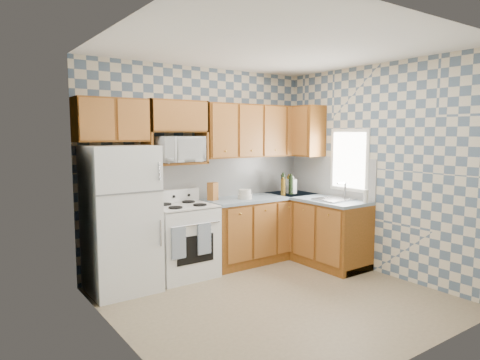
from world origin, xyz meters
The scene contains 30 objects.
floor centered at (0.00, 0.00, 0.00)m, with size 3.40×3.40×0.00m, color #79684D.
back_wall centered at (0.00, 1.60, 1.35)m, with size 3.40×0.02×2.70m, color slate.
right_wall centered at (1.70, 0.00, 1.35)m, with size 0.02×3.20×2.70m, color slate.
backsplash_back centered at (0.40, 1.59, 1.20)m, with size 2.60×0.01×0.56m, color silver.
backsplash_right centered at (1.69, 0.80, 1.20)m, with size 0.01×1.60×0.56m, color silver.
refrigerator centered at (-1.27, 1.25, 0.84)m, with size 0.75×0.70×1.68m, color white.
stove_body centered at (-0.47, 1.28, 0.45)m, with size 0.76×0.65×0.90m, color white.
cooktop centered at (-0.47, 1.28, 0.91)m, with size 0.76×0.65×0.03m, color silver.
backguard centered at (-0.47, 1.55, 1.00)m, with size 0.76×0.08×0.17m, color white.
dish_towel_left centered at (-0.70, 0.93, 0.54)m, with size 0.18×0.03×0.38m, color navy.
dish_towel_right centered at (-0.36, 0.93, 0.54)m, with size 0.18×0.03×0.38m, color navy.
base_cabinets_back centered at (0.82, 1.30, 0.44)m, with size 1.75×0.60×0.88m, color #5F3D10.
base_cabinets_right centered at (1.40, 0.80, 0.44)m, with size 0.60×1.60×0.88m, color #5F3D10.
countertop_back centered at (0.82, 1.30, 0.90)m, with size 1.77×0.63×0.04m, color slate.
countertop_right centered at (1.40, 0.80, 0.90)m, with size 0.63×1.60×0.04m, color slate.
upper_cabinets_back centered at (0.82, 1.44, 1.85)m, with size 1.75×0.33×0.74m, color #5F3D10.
upper_cabinets_fridge centered at (-1.29, 1.44, 1.97)m, with size 0.82×0.33×0.50m, color #5F3D10.
upper_cabinets_right centered at (1.53, 1.25, 1.85)m, with size 0.33×0.70×0.74m, color #5F3D10.
microwave_shelf centered at (-0.47, 1.44, 1.44)m, with size 0.80×0.33×0.03m, color #5F3D10.
microwave centered at (-0.45, 1.41, 1.62)m, with size 0.60×0.40×0.33m, color white.
sink centered at (1.40, 0.45, 0.93)m, with size 0.48×0.40×0.03m, color #B7B7BC.
window centered at (1.69, 0.45, 1.45)m, with size 0.02×0.66×0.86m, color white.
bottle_0 centered at (1.19, 1.25, 1.07)m, with size 0.07×0.07×0.30m, color black.
bottle_1 centered at (1.29, 1.19, 1.06)m, with size 0.07×0.07×0.28m, color black.
bottle_2 centered at (1.34, 1.29, 1.05)m, with size 0.07×0.07×0.26m, color #593E0F.
bottle_3 centered at (1.12, 1.17, 1.04)m, with size 0.07×0.07×0.24m, color #593E0F.
knife_block centered at (0.05, 1.39, 1.04)m, with size 0.11×0.11×0.24m, color brown.
electric_kettle centered at (1.37, 1.28, 1.03)m, with size 0.17×0.17×0.21m, color white.
food_containers centered at (0.47, 1.23, 0.98)m, with size 0.19×0.19×0.13m, color beige, non-canonical shape.
soap_bottle centered at (1.56, 0.05, 1.01)m, with size 0.06×0.06×0.17m, color beige.
Camera 1 is at (-2.95, -3.48, 1.82)m, focal length 32.00 mm.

